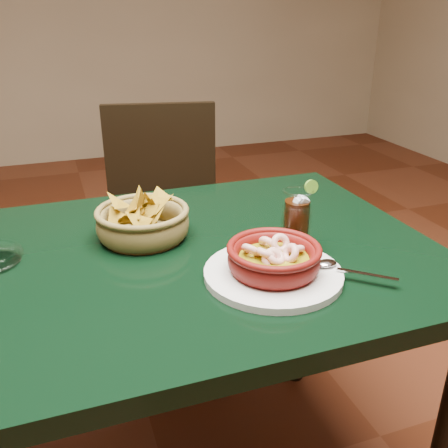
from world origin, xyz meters
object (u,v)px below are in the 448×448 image
object	(u,v)px
dining_table	(161,295)
shrimp_plate	(274,262)
cola_drink	(296,221)
chip_basket	(143,222)
dining_chair	(165,224)

from	to	relation	value
dining_table	shrimp_plate	distance (m)	0.28
dining_table	cola_drink	size ratio (longest dim) A/B	7.80
dining_table	cola_drink	distance (m)	0.34
chip_basket	cola_drink	bearing A→B (deg)	-29.35
dining_table	chip_basket	distance (m)	0.17
dining_chair	chip_basket	xyz separation A→B (m)	(-0.18, -0.61, 0.28)
chip_basket	cola_drink	size ratio (longest dim) A/B	1.57
dining_chair	shrimp_plate	xyz separation A→B (m)	(0.02, -0.87, 0.28)
shrimp_plate	chip_basket	size ratio (longest dim) A/B	1.40
shrimp_plate	chip_basket	xyz separation A→B (m)	(-0.20, 0.26, 0.01)
shrimp_plate	cola_drink	distance (m)	0.14
dining_table	dining_chair	xyz separation A→B (m)	(0.17, 0.71, -0.15)
cola_drink	chip_basket	bearing A→B (deg)	150.65
shrimp_plate	cola_drink	size ratio (longest dim) A/B	2.20
dining_chair	cola_drink	world-z (taller)	dining_chair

